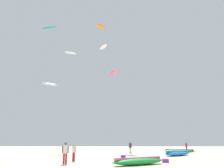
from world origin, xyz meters
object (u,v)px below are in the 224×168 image
(cooler_box, at_px, (123,157))
(kite_aloft_1, at_px, (103,47))
(kite_aloft_6, at_px, (71,53))
(kite_grounded_far, at_px, (177,154))
(person_left, at_px, (130,147))
(kite_aloft_0, at_px, (101,26))
(kite_grounded_mid, at_px, (138,161))
(kite_aloft_4, at_px, (50,84))
(gear_bag, at_px, (165,161))
(person_midground, at_px, (74,151))
(person_foreground, at_px, (65,151))
(person_right, at_px, (186,146))
(kite_aloft_5, at_px, (49,28))
(kite_aloft_2, at_px, (113,73))
(kite_grounded_near, at_px, (179,151))

(cooler_box, bearing_deg, kite_aloft_1, 100.79)
(kite_aloft_6, bearing_deg, kite_grounded_far, -47.35)
(person_left, bearing_deg, kite_aloft_0, 31.57)
(kite_grounded_mid, relative_size, kite_aloft_4, 1.27)
(gear_bag, bearing_deg, person_midground, 171.27)
(person_foreground, distance_m, person_right, 25.65)
(cooler_box, relative_size, kite_aloft_1, 0.17)
(person_right, relative_size, kite_grounded_mid, 0.32)
(cooler_box, relative_size, gear_bag, 1.00)
(person_right, distance_m, kite_aloft_5, 31.50)
(person_right, height_order, kite_aloft_5, kite_aloft_5)
(person_midground, xyz_separation_m, kite_aloft_5, (-7.65, 12.58, 20.21))
(kite_aloft_5, bearing_deg, cooler_box, -35.54)
(kite_aloft_2, relative_size, kite_aloft_4, 1.02)
(person_foreground, relative_size, kite_aloft_0, 0.86)
(kite_grounded_far, xyz_separation_m, kite_aloft_5, (-19.48, 5.22, 20.86))
(person_left, bearing_deg, kite_aloft_4, 11.93)
(person_foreground, xyz_separation_m, kite_grounded_mid, (6.17, -0.74, -0.74))
(person_midground, xyz_separation_m, kite_grounded_mid, (5.91, -3.26, -0.65))
(gear_bag, relative_size, kite_aloft_2, 0.14)
(kite_aloft_1, relative_size, kite_aloft_5, 1.04)
(kite_aloft_4, bearing_deg, kite_grounded_far, -39.56)
(kite_grounded_near, relative_size, kite_grounded_mid, 0.98)
(cooler_box, xyz_separation_m, kite_aloft_2, (-1.45, 18.80, 15.58))
(person_left, xyz_separation_m, cooler_box, (-1.29, -8.53, -0.84))
(kite_aloft_2, xyz_separation_m, kite_aloft_4, (-14.57, 3.90, -1.32))
(person_midground, relative_size, kite_aloft_2, 0.40)
(person_midground, bearing_deg, gear_bag, 122.79)
(kite_aloft_4, height_order, kite_aloft_5, kite_aloft_5)
(kite_aloft_5, bearing_deg, gear_bag, -40.71)
(person_right, bearing_deg, kite_aloft_1, -160.12)
(kite_grounded_near, bearing_deg, gear_bag, -109.30)
(kite_grounded_far, bearing_deg, person_foreground, -140.72)
(cooler_box, bearing_deg, person_left, 81.39)
(person_right, distance_m, cooler_box, 17.65)
(person_right, xyz_separation_m, kite_aloft_6, (-23.17, 10.67, 21.77))
(person_left, height_order, kite_aloft_4, kite_aloft_4)
(cooler_box, height_order, kite_aloft_6, kite_aloft_6)
(person_left, bearing_deg, gear_bag, 151.05)
(person_foreground, xyz_separation_m, kite_aloft_2, (3.67, 24.97, 14.71))
(kite_grounded_near, bearing_deg, kite_aloft_4, 154.73)
(kite_grounded_far, relative_size, kite_aloft_1, 1.41)
(gear_bag, height_order, kite_aloft_6, kite_aloft_6)
(kite_aloft_2, bearing_deg, kite_grounded_mid, -84.46)
(kite_grounded_mid, relative_size, gear_bag, 8.84)
(person_foreground, relative_size, kite_aloft_2, 0.44)
(cooler_box, bearing_deg, kite_grounded_far, 28.08)
(person_left, distance_m, gear_bag, 13.70)
(kite_aloft_0, xyz_separation_m, kite_aloft_4, (-12.50, 12.45, -7.61))
(kite_grounded_far, bearing_deg, kite_aloft_5, 165.00)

